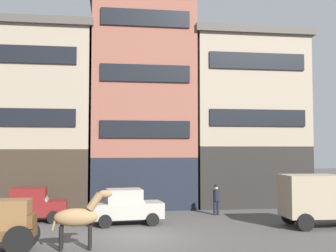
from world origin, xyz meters
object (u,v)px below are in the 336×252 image
(draft_horse, at_px, (79,217))
(fire_hydrant_curbside, at_px, (103,210))
(pedestrian_officer, at_px, (216,198))
(sedan_dark, at_px, (126,207))
(delivery_truck_near, at_px, (322,198))
(sedan_light, at_px, (31,205))
(cargo_wagon, at_px, (0,222))

(draft_horse, height_order, fire_hydrant_curbside, draft_horse)
(pedestrian_officer, bearing_deg, sedan_dark, -157.35)
(delivery_truck_near, distance_m, sedan_light, 15.29)
(delivery_truck_near, height_order, sedan_dark, delivery_truck_near)
(draft_horse, distance_m, sedan_dark, 5.64)
(draft_horse, bearing_deg, sedan_light, 114.25)
(delivery_truck_near, relative_size, sedan_dark, 1.15)
(sedan_dark, bearing_deg, draft_horse, -111.70)
(pedestrian_officer, distance_m, fire_hydrant_curbside, 6.69)
(draft_horse, bearing_deg, cargo_wagon, 180.00)
(pedestrian_officer, xyz_separation_m, fire_hydrant_curbside, (-6.66, 0.20, -0.55))
(cargo_wagon, bearing_deg, pedestrian_officer, 35.62)
(sedan_light, xyz_separation_m, fire_hydrant_curbside, (3.85, 1.04, -0.49))
(draft_horse, height_order, pedestrian_officer, draft_horse)
(sedan_dark, height_order, fire_hydrant_curbside, sedan_dark)
(cargo_wagon, relative_size, sedan_dark, 0.76)
(draft_horse, xyz_separation_m, delivery_truck_near, (11.86, 3.08, 0.15))
(sedan_light, bearing_deg, pedestrian_officer, 4.57)
(cargo_wagon, bearing_deg, sedan_light, 90.41)
(draft_horse, bearing_deg, fire_hydrant_curbside, 83.71)
(sedan_light, relative_size, fire_hydrant_curbside, 4.57)
(fire_hydrant_curbside, bearing_deg, cargo_wagon, -116.26)
(cargo_wagon, relative_size, sedan_light, 0.77)
(cargo_wagon, height_order, sedan_light, cargo_wagon)
(pedestrian_officer, bearing_deg, sedan_light, -175.43)
(cargo_wagon, xyz_separation_m, draft_horse, (2.95, -0.00, 0.12))
(sedan_light, bearing_deg, sedan_dark, -15.68)
(fire_hydrant_curbside, bearing_deg, draft_horse, -96.29)
(sedan_light, relative_size, pedestrian_officer, 2.11)
(draft_horse, bearing_deg, pedestrian_officer, 44.94)
(draft_horse, xyz_separation_m, sedan_light, (-3.00, 6.65, -0.36))
(sedan_light, bearing_deg, draft_horse, -65.75)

